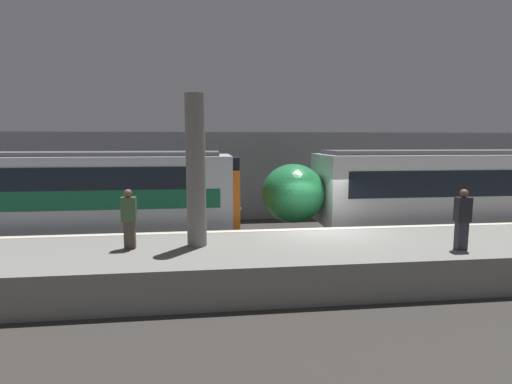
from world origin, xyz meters
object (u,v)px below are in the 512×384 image
Objects in this scene: support_pillar_near at (196,171)px; train_modern at (469,191)px; person_walking at (129,218)px; person_waiting at (462,218)px.

train_modern is at bearing 21.17° from support_pillar_near.
train_modern is 10.32× the size of person_walking.
train_modern is at bearing 18.84° from person_walking.
person_walking is at bearing -176.84° from support_pillar_near.
train_modern is 6.88m from person_waiting.
support_pillar_near is at bearing -158.83° from train_modern.
person_waiting is (6.93, -1.29, -1.20)m from support_pillar_near.
support_pillar_near reaches higher than person_waiting.
support_pillar_near reaches higher than person_walking.
person_waiting is (-4.07, -5.55, 0.06)m from train_modern.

